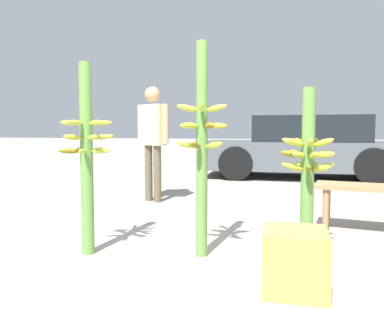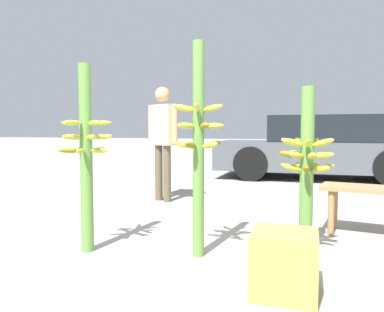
# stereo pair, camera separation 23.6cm
# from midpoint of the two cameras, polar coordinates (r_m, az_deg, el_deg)

# --- Properties ---
(ground_plane) EXTENTS (80.00, 80.00, 0.00)m
(ground_plane) POSITION_cam_midpoint_polar(r_m,az_deg,el_deg) (2.88, -2.60, -16.58)
(ground_plane) COLOR #9E998E
(banana_stalk_left) EXTENTS (0.44, 0.43, 1.55)m
(banana_stalk_left) POSITION_cam_midpoint_polar(r_m,az_deg,el_deg) (3.17, -17.84, 0.20)
(banana_stalk_left) COLOR #5B8C3D
(banana_stalk_left) RESTS_ON ground_plane
(banana_stalk_center) EXTENTS (0.42, 0.42, 1.70)m
(banana_stalk_center) POSITION_cam_midpoint_polar(r_m,az_deg,el_deg) (2.95, -0.77, 1.91)
(banana_stalk_center) COLOR #5B8C3D
(banana_stalk_center) RESTS_ON ground_plane
(banana_stalk_right) EXTENTS (0.43, 0.43, 1.35)m
(banana_stalk_right) POSITION_cam_midpoint_polar(r_m,az_deg,el_deg) (3.11, 15.17, -1.42)
(banana_stalk_right) COLOR #5B8C3D
(banana_stalk_right) RESTS_ON ground_plane
(vendor_person) EXTENTS (0.56, 0.33, 1.62)m
(vendor_person) POSITION_cam_midpoint_polar(r_m,az_deg,el_deg) (5.31, -7.28, 3.54)
(vendor_person) COLOR brown
(vendor_person) RESTS_ON ground_plane
(market_bench) EXTENTS (1.26, 0.60, 0.47)m
(market_bench) POSITION_cam_midpoint_polar(r_m,az_deg,el_deg) (4.01, 25.45, -5.23)
(market_bench) COLOR #99754C
(market_bench) RESTS_ON ground_plane
(parked_car) EXTENTS (4.10, 1.84, 1.30)m
(parked_car) POSITION_cam_midpoint_polar(r_m,az_deg,el_deg) (8.28, 15.69, 1.24)
(parked_car) COLOR #4C5156
(parked_car) RESTS_ON ground_plane
(produce_crate) EXTENTS (0.39, 0.39, 0.39)m
(produce_crate) POSITION_cam_midpoint_polar(r_m,az_deg,el_deg) (2.48, 12.73, -15.33)
(produce_crate) COLOR #C69347
(produce_crate) RESTS_ON ground_plane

